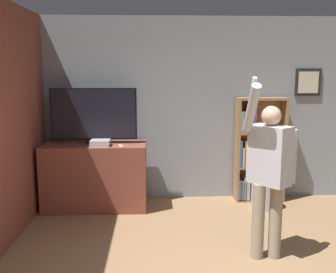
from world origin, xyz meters
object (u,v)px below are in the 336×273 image
Objects in this scene: bookshelf at (254,150)px; television at (94,115)px; game_console at (100,143)px; person at (269,169)px; waste_bin at (264,193)px.

television is at bearing -174.39° from bookshelf.
bookshelf is at bearing 10.11° from game_console.
television is 4.61× the size of game_console.
game_console is at bearing -59.43° from television.
person is (1.88, -1.47, -0.01)m from game_console.
person is at bearing -100.35° from bookshelf.
game_console reaches higher than waste_bin.
waste_bin is (2.27, 0.00, -0.74)m from game_console.
bookshelf is at bearing 98.05° from waste_bin.
television is 0.77× the size of bookshelf.
game_console is 2.26m from bookshelf.
person reaches higher than bookshelf.
game_console is (0.10, -0.17, -0.36)m from television.
bookshelf is (2.22, 0.40, -0.20)m from game_console.
person is 4.33× the size of waste_bin.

